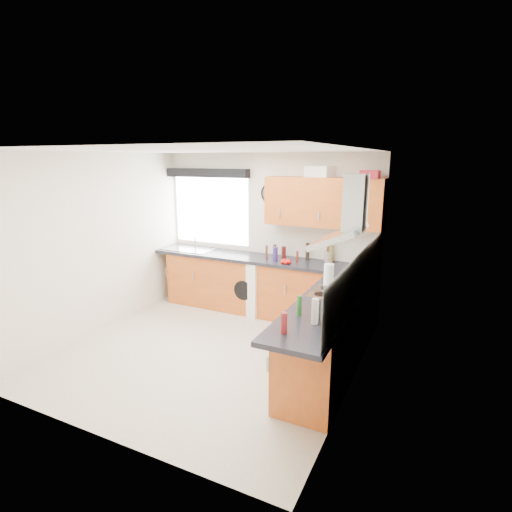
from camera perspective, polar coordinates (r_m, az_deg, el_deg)
The scene contains 37 objects.
ground_plane at distance 5.30m, azimuth -6.61°, elevation -13.36°, with size 3.60×3.60×0.00m, color beige.
ceiling at distance 4.72m, azimuth -7.46°, elevation 14.77°, with size 3.60×3.60×0.02m, color white.
wall_back at distance 6.42m, azimuth 1.66°, elevation 3.34°, with size 3.60×0.02×2.50m, color silver.
wall_front at distance 3.55m, azimuth -22.89°, elevation -6.37°, with size 3.60×0.02×2.50m, color silver.
wall_left at distance 6.01m, azimuth -21.65°, elevation 1.66°, with size 0.02×3.60×2.50m, color silver.
wall_right at distance 4.20m, azimuth 14.20°, elevation -2.65°, with size 0.02×3.60×2.50m, color silver.
window at distance 6.85m, azimuth -6.45°, elevation 6.46°, with size 1.40×0.02×1.10m, color white.
window_blind at distance 6.73m, azimuth -7.01°, elevation 11.70°, with size 1.50×0.18×0.14m, color black.
splashback at distance 4.51m, azimuth 14.80°, elevation -2.51°, with size 0.01×3.00×0.54m, color white.
base_cab_back at distance 6.40m, azimuth -0.27°, elevation -4.25°, with size 3.00×0.58×0.86m, color #A64A19.
base_cab_corner at distance 5.91m, azimuth 13.87°, elevation -6.22°, with size 0.60×0.60×0.86m, color #A64A19.
base_cab_right at distance 4.69m, azimuth 10.45°, elevation -11.44°, with size 0.58×2.10×0.86m, color #A64A19.
worktop_back at distance 6.23m, azimuth 0.51°, elevation -0.41°, with size 3.60×0.62×0.05m, color black.
worktop_right at distance 4.38m, azimuth 10.05°, elevation -6.80°, with size 0.62×2.42×0.05m, color black.
sink at distance 6.87m, azimuth -9.58°, elevation 1.29°, with size 0.84×0.46×0.10m, color #9EA8B0, non-canonical shape.
oven at distance 4.82m, azimuth 10.82°, elevation -10.77°, with size 0.56×0.58×0.85m, color black.
hob_plate at distance 4.64m, azimuth 11.09°, elevation -5.23°, with size 0.52×0.52×0.01m, color #9EA8B0.
extractor_hood at distance 4.42m, azimuth 12.85°, elevation 5.13°, with size 0.52×0.78×0.66m, color #9EA8B0, non-canonical shape.
upper_cabinets at distance 5.85m, azimuth 9.59°, elevation 7.60°, with size 1.70×0.35×0.70m, color #A64A19.
washing_machine at distance 6.43m, azimuth -0.63°, elevation -4.18°, with size 0.58×0.56×0.86m, color white.
wall_clock at distance 6.30m, azimuth 2.05°, elevation 8.91°, with size 0.33×0.33×0.04m, color black.
casserole at distance 5.94m, azimuth 9.12°, elevation 11.84°, with size 0.37×0.27×0.15m, color white.
storage_box at distance 5.58m, azimuth 15.99°, elevation 11.14°, with size 0.24×0.20×0.11m, color maroon.
utensil_pot at distance 6.04m, azimuth 10.24°, elevation -0.10°, with size 0.11×0.11×0.15m, color gray.
kitchen_roll at distance 4.92m, azimuth 10.36°, elevation -2.61°, with size 0.12×0.12×0.26m, color white.
tomato_cluster at distance 5.85m, azimuth 4.32°, elevation -0.80°, with size 0.14×0.14×0.06m, color red, non-canonical shape.
jar_0 at distance 6.20m, azimuth 3.96°, elevation 0.56°, with size 0.07×0.07×0.17m, color #541112.
jar_1 at distance 6.13m, azimuth 2.68°, elevation 0.63°, with size 0.06×0.06×0.22m, color #30221A.
jar_2 at distance 5.93m, azimuth 5.91°, elevation -0.08°, with size 0.04×0.04×0.17m, color maroon.
jar_3 at distance 6.12m, azimuth 1.52°, elevation 0.57°, with size 0.04×0.04×0.21m, color #58251F.
jar_4 at distance 6.10m, azimuth 7.38°, elevation 0.65°, with size 0.06×0.06×0.26m, color black.
jar_5 at distance 6.01m, azimuth 10.69°, elevation 0.31°, with size 0.06×0.06×0.25m, color olive.
jar_6 at distance 5.95m, azimuth 2.79°, elevation 0.24°, with size 0.07×0.07×0.22m, color navy.
bottle_0 at distance 3.54m, azimuth 4.02°, elevation -9.53°, with size 0.06×0.06×0.19m, color maroon.
bottle_1 at distance 3.76m, azimuth 8.43°, elevation -7.81°, with size 0.07×0.07×0.24m, color #B5AE9B.
bottle_2 at distance 3.94m, azimuth 6.20°, elevation -7.05°, with size 0.05×0.05×0.20m, color #205A20.
bottle_3 at distance 3.85m, azimuth 8.86°, elevation -7.59°, with size 0.06×0.06×0.21m, color black.
Camera 1 is at (2.56, -3.97, 2.40)m, focal length 28.00 mm.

